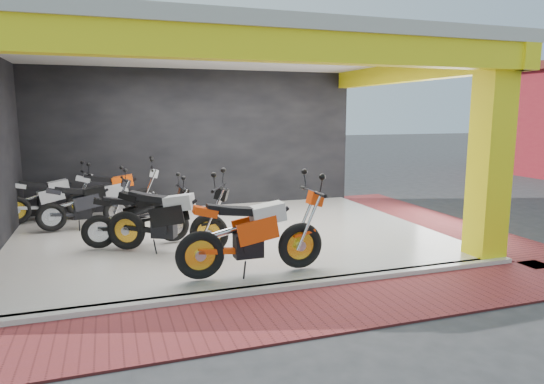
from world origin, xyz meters
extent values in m
plane|color=#2D2D30|center=(0.00, 0.00, 0.00)|extent=(80.00, 80.00, 0.00)
cube|color=white|center=(0.00, 2.00, 0.05)|extent=(8.00, 6.00, 0.10)
cube|color=beige|center=(0.00, 2.00, 3.60)|extent=(8.40, 6.40, 0.20)
cube|color=black|center=(0.00, 5.10, 1.75)|extent=(8.20, 0.20, 3.50)
cube|color=#FFF015|center=(3.75, -0.75, 1.75)|extent=(0.50, 0.50, 3.50)
cube|color=#FFF015|center=(0.00, -1.00, 3.30)|extent=(8.40, 0.30, 0.40)
cube|color=#FFF015|center=(4.00, 2.00, 3.30)|extent=(0.30, 6.40, 0.40)
cube|color=white|center=(0.00, -1.02, 0.05)|extent=(8.00, 0.20, 0.10)
cube|color=maroon|center=(0.00, -1.80, 0.01)|extent=(9.00, 1.40, 0.03)
cube|color=maroon|center=(4.80, 2.00, 0.01)|extent=(1.40, 7.00, 0.03)
camera|label=1|loc=(-2.16, -7.06, 2.46)|focal=32.00mm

